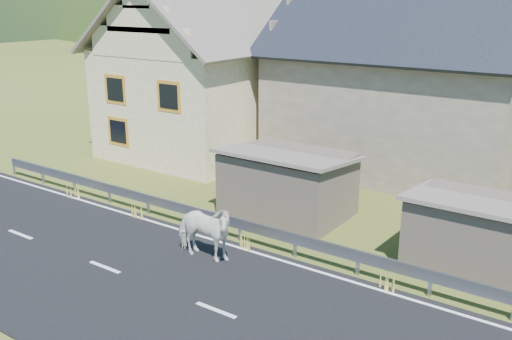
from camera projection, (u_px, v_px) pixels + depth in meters
The scene contains 10 objects.
ground at pixel (216, 312), 13.83m from camera, with size 160.00×160.00×0.00m, color #343E14.
road at pixel (216, 311), 13.83m from camera, with size 60.00×7.00×0.04m, color black.
lane_markings at pixel (216, 310), 13.82m from camera, with size 60.00×6.60×0.01m, color silver.
guardrail at pixel (295, 240), 16.56m from camera, with size 28.10×0.09×0.75m.
shed_left at pixel (288, 184), 19.70m from camera, with size 4.30×3.30×2.40m, color #67594C.
shed_right at pixel (478, 235), 15.79m from camera, with size 3.80×2.90×2.20m, color #67594C.
house_cream at pixel (208, 61), 27.44m from camera, with size 7.80×9.80×8.30m.
house_stone_a at pixel (412, 61), 24.79m from camera, with size 10.80×9.80×8.90m.
conifer_patch at pixel (331, 2), 128.42m from camera, with size 76.00×50.00×28.00m, color black.
horse at pixel (203, 231), 16.28m from camera, with size 2.04×0.93×1.73m, color white.
Camera 1 is at (7.79, -9.47, 7.35)m, focal length 40.00 mm.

